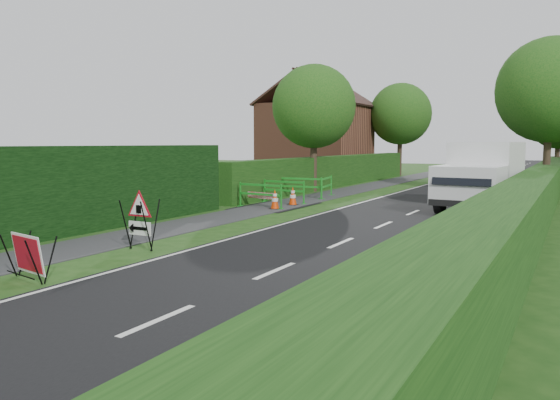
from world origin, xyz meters
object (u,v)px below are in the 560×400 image
at_px(hatchback_car, 484,175).
at_px(triangle_sign, 138,216).
at_px(red_rect_sign, 28,255).
at_px(works_van, 482,174).

bearing_deg(hatchback_car, triangle_sign, -115.30).
height_order(red_rect_sign, hatchback_car, hatchback_car).
distance_m(triangle_sign, hatchback_car, 26.56).
distance_m(red_rect_sign, hatchback_car, 29.68).
relative_size(red_rect_sign, works_van, 0.19).
distance_m(red_rect_sign, triangle_sign, 3.21).
relative_size(red_rect_sign, triangle_sign, 0.91).
bearing_deg(hatchback_car, works_van, -98.75).
height_order(red_rect_sign, works_van, works_van).
height_order(triangle_sign, works_van, works_van).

